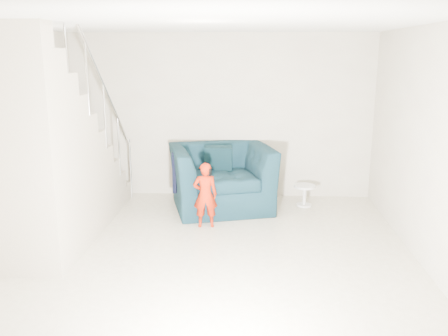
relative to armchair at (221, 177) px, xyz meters
The scene contains 12 objects.
floor 2.11m from the armchair, 91.54° to the right, with size 5.50×5.50×0.00m, color tan.
ceiling 3.02m from the armchair, 91.54° to the right, with size 5.50×5.50×0.00m, color silver.
back_wall 1.11m from the armchair, 94.54° to the left, with size 5.00×5.00×0.00m, color #A39685.
front_wall 4.88m from the armchair, 90.66° to the right, with size 5.00×5.00×0.00m, color #A39685.
right_wall 3.31m from the armchair, 40.02° to the right, with size 5.50×5.50×0.00m, color #A39685.
armchair is the anchor object (origin of this frame).
toddler 0.88m from the armchair, 100.82° to the right, with size 0.34×0.22×0.92m, color #8D2204.
side_table 1.35m from the armchair, ahead, with size 0.34×0.34×0.34m.
staircase 2.59m from the armchair, 143.83° to the right, with size 1.02×3.03×3.62m.
cushion 0.34m from the armchair, 105.26° to the left, with size 0.44×0.12×0.41m, color black.
throw 0.71m from the armchair, behind, with size 0.06×0.56×0.63m, color black.
phone 0.97m from the armchair, 95.50° to the right, with size 0.02×0.05×0.10m, color black.
Camera 1 is at (0.54, -5.07, 2.39)m, focal length 38.00 mm.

